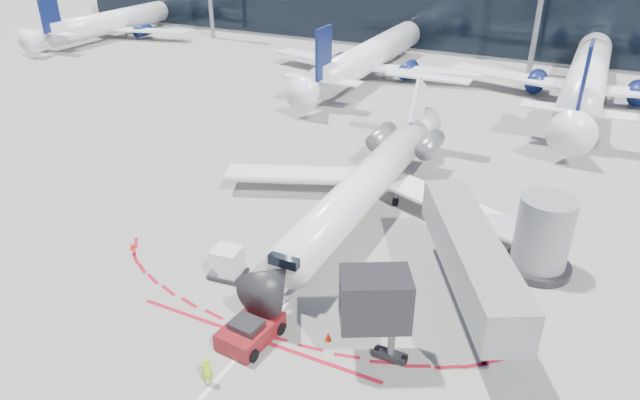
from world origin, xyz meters
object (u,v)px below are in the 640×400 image
at_px(ramp_worker, 207,371).
at_px(uld_container, 227,263).
at_px(pushback_tug, 251,331).
at_px(regional_jet, 371,179).

relative_size(ramp_worker, uld_container, 0.72).
height_order(pushback_tug, ramp_worker, ramp_worker).
bearing_deg(uld_container, ramp_worker, -67.60).
xyz_separation_m(regional_jet, ramp_worker, (-0.39, -19.06, -1.61)).
distance_m(regional_jet, uld_container, 12.40).
bearing_deg(pushback_tug, uld_container, 140.75).
height_order(ramp_worker, uld_container, uld_container).
xyz_separation_m(regional_jet, pushback_tug, (-0.20, -15.67, -1.78)).
bearing_deg(uld_container, regional_jet, 63.40).
height_order(regional_jet, uld_container, regional_jet).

